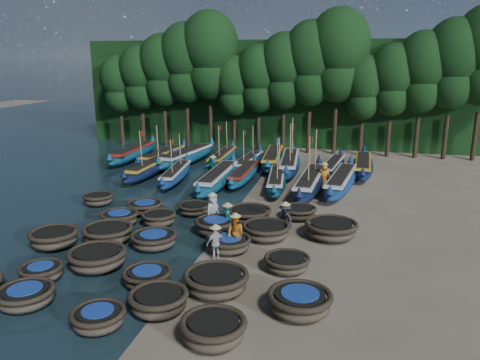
% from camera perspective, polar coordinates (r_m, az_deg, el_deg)
% --- Properties ---
extents(ground, '(120.00, 120.00, 0.00)m').
position_cam_1_polar(ground, '(24.44, -1.99, -5.52)').
color(ground, gray).
rests_on(ground, ground).
extents(foliage_wall, '(40.00, 3.00, 10.00)m').
position_cam_1_polar(foliage_wall, '(46.11, 5.89, 10.42)').
color(foliage_wall, black).
rests_on(foliage_wall, ground).
extents(coracle_1, '(2.25, 2.25, 0.69)m').
position_cam_1_polar(coracle_1, '(18.42, -24.66, -12.70)').
color(coracle_1, '#4E4331').
rests_on(coracle_1, ground).
extents(coracle_2, '(1.88, 1.88, 0.66)m').
position_cam_1_polar(coracle_2, '(16.28, -16.90, -15.77)').
color(coracle_2, '#4E4331').
rests_on(coracle_2, ground).
extents(coracle_3, '(2.14, 2.14, 0.78)m').
position_cam_1_polar(coracle_3, '(16.64, -9.90, -14.33)').
color(coracle_3, '#4E4331').
rests_on(coracle_3, ground).
extents(coracle_4, '(2.47, 2.47, 0.82)m').
position_cam_1_polar(coracle_4, '(14.91, -3.27, -17.75)').
color(coracle_4, '#4E4331').
rests_on(coracle_4, ground).
extents(coracle_5, '(1.83, 1.83, 0.64)m').
position_cam_1_polar(coracle_5, '(20.11, -23.07, -10.26)').
color(coracle_5, '#4E4331').
rests_on(coracle_5, ground).
extents(coracle_6, '(2.74, 2.74, 0.84)m').
position_cam_1_polar(coracle_6, '(20.34, -17.01, -9.08)').
color(coracle_6, '#4E4331').
rests_on(coracle_6, ground).
extents(coracle_7, '(2.28, 2.28, 0.67)m').
position_cam_1_polar(coracle_7, '(18.49, -11.22, -11.49)').
color(coracle_7, '#4E4331').
rests_on(coracle_7, ground).
extents(coracle_8, '(2.82, 2.82, 0.84)m').
position_cam_1_polar(coracle_8, '(17.66, -2.91, -12.20)').
color(coracle_8, '#4E4331').
rests_on(coracle_8, ground).
extents(coracle_9, '(2.29, 2.29, 0.82)m').
position_cam_1_polar(coracle_9, '(16.45, 7.31, -14.50)').
color(coracle_9, '#4E4331').
rests_on(coracle_9, ground).
extents(coracle_10, '(2.53, 2.53, 0.83)m').
position_cam_1_polar(coracle_10, '(23.15, -21.75, -6.56)').
color(coracle_10, '#4E4331').
rests_on(coracle_10, ground).
extents(coracle_11, '(2.39, 2.39, 0.81)m').
position_cam_1_polar(coracle_11, '(22.93, -15.83, -6.27)').
color(coracle_11, '#4E4331').
rests_on(coracle_11, ground).
extents(coracle_12, '(2.48, 2.48, 0.71)m').
position_cam_1_polar(coracle_12, '(21.86, -10.47, -7.15)').
color(coracle_12, '#4E4331').
rests_on(coracle_12, ground).
extents(coracle_13, '(2.19, 2.19, 0.69)m').
position_cam_1_polar(coracle_13, '(21.13, -1.44, -7.70)').
color(coracle_13, '#4E4331').
rests_on(coracle_13, ground).
extents(coracle_14, '(2.18, 2.18, 0.66)m').
position_cam_1_polar(coracle_14, '(19.41, 5.76, -9.99)').
color(coracle_14, '#4E4331').
rests_on(coracle_14, ground).
extents(coracle_15, '(2.29, 2.29, 0.73)m').
position_cam_1_polar(coracle_15, '(25.00, -14.48, -4.50)').
color(coracle_15, '#4E4331').
rests_on(coracle_15, ground).
extents(coracle_16, '(2.15, 2.15, 0.70)m').
position_cam_1_polar(coracle_16, '(24.60, -9.87, -4.61)').
color(coracle_16, '#4E4331').
rests_on(coracle_16, ground).
extents(coracle_17, '(2.06, 2.06, 0.79)m').
position_cam_1_polar(coracle_17, '(23.06, -3.03, -5.58)').
color(coracle_17, '#4E4331').
rests_on(coracle_17, ground).
extents(coracle_18, '(2.62, 2.62, 0.77)m').
position_cam_1_polar(coracle_18, '(22.51, 3.21, -6.16)').
color(coracle_18, '#4E4331').
rests_on(coracle_18, ground).
extents(coracle_19, '(2.58, 2.58, 0.84)m').
position_cam_1_polar(coracle_19, '(22.99, 11.05, -5.87)').
color(coracle_19, '#4E4331').
rests_on(coracle_19, ground).
extents(coracle_20, '(2.03, 2.03, 0.68)m').
position_cam_1_polar(coracle_20, '(28.73, -16.90, -2.21)').
color(coracle_20, '#4E4331').
rests_on(coracle_20, ground).
extents(coracle_21, '(2.34, 2.34, 0.71)m').
position_cam_1_polar(coracle_21, '(26.48, -11.50, -3.25)').
color(coracle_21, '#4E4331').
rests_on(coracle_21, ground).
extents(coracle_22, '(1.82, 1.82, 0.64)m').
position_cam_1_polar(coracle_22, '(26.00, -5.62, -3.47)').
color(coracle_22, '#4E4331').
rests_on(coracle_22, ground).
extents(coracle_23, '(2.47, 2.47, 0.79)m').
position_cam_1_polar(coracle_23, '(24.67, 1.16, -4.21)').
color(coracle_23, '#4E4331').
rests_on(coracle_23, ground).
extents(coracle_24, '(1.92, 1.92, 0.69)m').
position_cam_1_polar(coracle_24, '(25.38, 7.22, -3.90)').
color(coracle_24, '#4E4331').
rests_on(coracle_24, ground).
extents(long_boat_2, '(1.66, 8.37, 3.56)m').
position_cam_1_polar(long_boat_2, '(34.96, -10.87, 1.46)').
color(long_boat_2, '#0D1C32').
rests_on(long_boat_2, ground).
extents(long_boat_3, '(2.21, 7.48, 3.20)m').
position_cam_1_polar(long_boat_3, '(33.11, -7.82, 0.74)').
color(long_boat_3, navy).
rests_on(long_boat_3, ground).
extents(long_boat_4, '(1.63, 9.01, 1.59)m').
position_cam_1_polar(long_boat_4, '(31.36, -2.72, 0.25)').
color(long_boat_4, navy).
rests_on(long_boat_4, ground).
extents(long_boat_5, '(1.37, 7.49, 1.32)m').
position_cam_1_polar(long_boat_5, '(32.81, 0.49, 0.74)').
color(long_boat_5, navy).
rests_on(long_boat_5, ground).
extents(long_boat_6, '(2.17, 7.60, 3.25)m').
position_cam_1_polar(long_boat_6, '(31.18, 4.48, -0.04)').
color(long_boat_6, navy).
rests_on(long_boat_6, ground).
extents(long_boat_7, '(2.08, 9.16, 3.90)m').
position_cam_1_polar(long_boat_7, '(30.51, 8.54, -0.29)').
color(long_boat_7, '#0D1C32').
rests_on(long_boat_7, ground).
extents(long_boat_8, '(2.65, 8.87, 1.57)m').
position_cam_1_polar(long_boat_8, '(31.27, 12.24, -0.13)').
color(long_boat_8, navy).
rests_on(long_boat_8, ground).
extents(long_boat_9, '(1.68, 8.78, 1.54)m').
position_cam_1_polar(long_boat_9, '(40.61, -12.87, 3.23)').
color(long_boat_9, navy).
rests_on(long_boat_9, ground).
extents(long_boat_10, '(2.34, 7.95, 1.41)m').
position_cam_1_polar(long_boat_10, '(39.09, -9.38, 2.89)').
color(long_boat_10, navy).
rests_on(long_boat_10, ground).
extents(long_boat_11, '(3.10, 9.05, 1.61)m').
position_cam_1_polar(long_boat_11, '(38.31, -6.40, 2.87)').
color(long_boat_11, navy).
rests_on(long_boat_11, ground).
extents(long_boat_12, '(1.57, 7.90, 3.36)m').
position_cam_1_polar(long_boat_12, '(38.08, -2.16, 2.76)').
color(long_boat_12, navy).
rests_on(long_boat_12, ground).
extents(long_boat_13, '(1.88, 7.58, 3.23)m').
position_cam_1_polar(long_boat_13, '(36.42, 0.95, 2.17)').
color(long_boat_13, navy).
rests_on(long_boat_13, ground).
extents(long_boat_14, '(2.24, 9.02, 1.59)m').
position_cam_1_polar(long_boat_14, '(37.57, 4.02, 2.68)').
color(long_boat_14, navy).
rests_on(long_boat_14, ground).
extents(long_boat_15, '(2.33, 9.20, 3.92)m').
position_cam_1_polar(long_boat_15, '(35.80, 6.04, 2.05)').
color(long_boat_15, navy).
rests_on(long_boat_15, ground).
extents(long_boat_16, '(2.27, 7.48, 1.33)m').
position_cam_1_polar(long_boat_16, '(35.73, 11.24, 1.63)').
color(long_boat_16, '#0D1C32').
rests_on(long_boat_16, ground).
extents(long_boat_17, '(1.72, 8.59, 1.51)m').
position_cam_1_polar(long_boat_17, '(36.23, 14.77, 1.71)').
color(long_boat_17, '#0D1C32').
rests_on(long_boat_17, ground).
extents(fisherman_0, '(0.83, 1.01, 1.97)m').
position_cam_1_polar(fisherman_0, '(23.91, -3.37, -3.62)').
color(fisherman_0, beige).
rests_on(fisherman_0, ground).
extents(fisherman_1, '(0.65, 0.64, 1.71)m').
position_cam_1_polar(fisherman_1, '(23.02, -1.51, -4.50)').
color(fisherman_1, '#196C65').
rests_on(fisherman_1, ground).
extents(fisherman_2, '(1.08, 1.03, 1.95)m').
position_cam_1_polar(fisherman_2, '(20.92, -0.57, -6.40)').
color(fisherman_2, '#C9701A').
rests_on(fisherman_2, ground).
extents(fisherman_3, '(1.18, 1.18, 1.84)m').
position_cam_1_polar(fisherman_3, '(22.91, 5.51, -4.70)').
color(fisherman_3, black).
rests_on(fisherman_3, ground).
extents(fisherman_4, '(0.89, 0.89, 1.72)m').
position_cam_1_polar(fisherman_4, '(20.20, -2.98, -7.47)').
color(fisherman_4, beige).
rests_on(fisherman_4, ground).
extents(fisherman_5, '(1.41, 1.16, 1.71)m').
position_cam_1_polar(fisherman_5, '(33.97, -3.31, 1.72)').
color(fisherman_5, '#196C65').
rests_on(fisherman_5, ground).
extents(fisherman_6, '(0.86, 0.57, 1.95)m').
position_cam_1_polar(fisherman_6, '(31.14, 10.20, 0.54)').
color(fisherman_6, '#C9701A').
rests_on(fisherman_6, ground).
extents(tree_0, '(3.68, 3.68, 8.68)m').
position_cam_1_polar(tree_0, '(47.62, -14.54, 11.34)').
color(tree_0, black).
rests_on(tree_0, ground).
extents(tree_1, '(4.09, 4.09, 9.65)m').
position_cam_1_polar(tree_1, '(46.56, -12.03, 12.25)').
color(tree_1, black).
rests_on(tree_1, ground).
extents(tree_2, '(4.51, 4.51, 10.63)m').
position_cam_1_polar(tree_2, '(45.60, -9.39, 13.17)').
color(tree_2, black).
rests_on(tree_2, ground).
extents(tree_3, '(4.92, 4.92, 11.60)m').
position_cam_1_polar(tree_3, '(44.75, -6.63, 14.11)').
color(tree_3, black).
rests_on(tree_3, ground).
extents(tree_4, '(5.34, 5.34, 12.58)m').
position_cam_1_polar(tree_4, '(44.02, -3.74, 15.04)').
color(tree_4, black).
rests_on(tree_4, ground).
extents(tree_5, '(3.68, 3.68, 8.68)m').
position_cam_1_polar(tree_5, '(43.47, -0.73, 11.51)').
color(tree_5, black).
rests_on(tree_5, ground).
extents(tree_6, '(4.09, 4.09, 9.65)m').
position_cam_1_polar(tree_6, '(42.93, 2.32, 12.36)').
color(tree_6, black).
rests_on(tree_6, ground).
extents(tree_7, '(4.51, 4.51, 10.63)m').
position_cam_1_polar(tree_7, '(42.51, 5.45, 13.19)').
color(tree_7, black).
rests_on(tree_7, ground).
extents(tree_8, '(4.92, 4.92, 11.60)m').
position_cam_1_polar(tree_8, '(42.23, 8.66, 14.00)').
color(tree_8, black).
rests_on(tree_8, ground).
extents(tree_9, '(5.34, 5.34, 12.58)m').
position_cam_1_polar(tree_9, '(42.09, 11.92, 14.77)').
color(tree_9, black).
rests_on(tree_9, ground).
extents(tree_10, '(3.68, 3.68, 8.68)m').
position_cam_1_polar(tree_10, '(42.15, 14.90, 10.92)').
color(tree_10, black).
rests_on(tree_10, ground).
extents(tree_11, '(4.09, 4.09, 9.65)m').
position_cam_1_polar(tree_11, '(42.22, 18.14, 11.61)').
color(tree_11, black).
rests_on(tree_11, ground).
extents(tree_12, '(4.51, 4.51, 10.63)m').
position_cam_1_polar(tree_12, '(42.43, 21.38, 12.27)').
color(tree_12, black).
rests_on(tree_12, ground).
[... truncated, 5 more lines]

